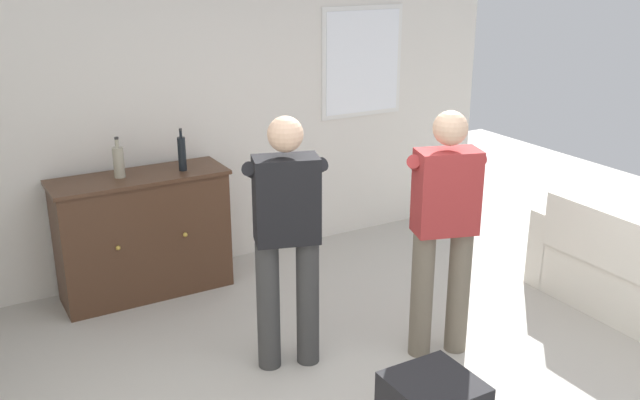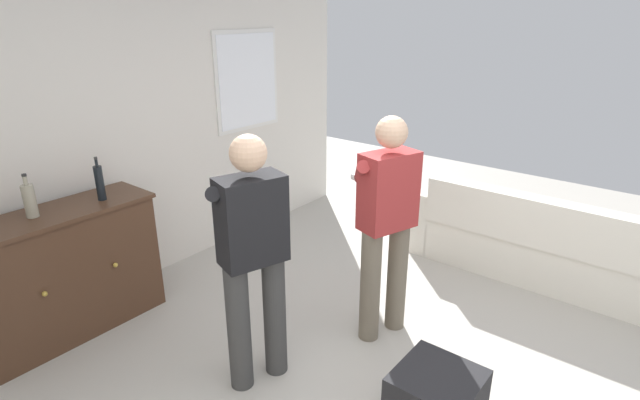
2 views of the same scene
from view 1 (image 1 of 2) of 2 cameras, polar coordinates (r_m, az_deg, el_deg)
name	(u,v)px [view 1 (image 1 of 2)]	position (r m, az deg, el deg)	size (l,w,h in m)	color
wall_back_with_window	(237,100)	(6.16, -6.69, 7.95)	(5.20, 0.15, 2.80)	silver
sideboard_cabinet	(144,235)	(5.77, -13.93, -2.73)	(1.34, 0.49, 0.99)	#472D1E
bottle_wine_green	(119,162)	(5.57, -15.81, 2.98)	(0.08, 0.08, 0.31)	gray
bottle_liquor_amber	(182,153)	(5.63, -10.99, 3.69)	(0.06, 0.06, 0.34)	black
person_standing_left	(287,232)	(4.48, -2.68, -2.57)	(0.53, 0.52, 1.68)	#383838
person_standing_right	(444,223)	(4.68, 9.88, -1.83)	(0.53, 0.52, 1.68)	#6B6051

